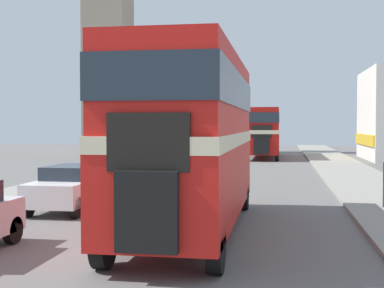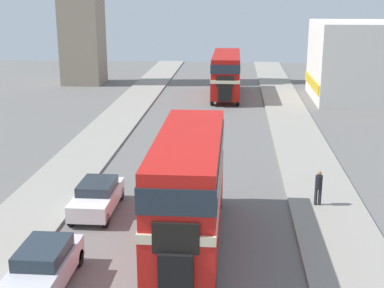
{
  "view_description": "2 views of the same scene",
  "coord_description": "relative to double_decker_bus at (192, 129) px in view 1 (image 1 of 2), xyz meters",
  "views": [
    {
      "loc": [
        2.9,
        -10.6,
        2.78
      ],
      "look_at": [
        0.64,
        2.99,
        2.27
      ],
      "focal_mm": 50.0,
      "sensor_mm": 36.0,
      "label": 1
    },
    {
      "loc": [
        2.33,
        -16.43,
        9.75
      ],
      "look_at": [
        0.0,
        12.4,
        1.46
      ],
      "focal_mm": 50.0,
      "sensor_mm": 36.0,
      "label": 2
    }
  ],
  "objects": [
    {
      "name": "ground_plane",
      "position": [
        -0.64,
        -2.97,
        -2.65
      ],
      "size": [
        120.0,
        120.0,
        0.0
      ],
      "primitive_type": "plane",
      "color": "slate"
    },
    {
      "name": "bus_distant",
      "position": [
        0.85,
        31.45,
        -0.23
      ],
      "size": [
        2.57,
        10.65,
        4.07
      ],
      "color": "#B2140F",
      "rests_on": "ground_plane"
    },
    {
      "name": "car_parked_mid",
      "position": [
        -4.45,
        2.89,
        -1.9
      ],
      "size": [
        1.71,
        4.02,
        1.43
      ],
      "color": "white",
      "rests_on": "ground_plane"
    },
    {
      "name": "double_decker_bus",
      "position": [
        0.0,
        0.0,
        0.0
      ],
      "size": [
        2.48,
        9.5,
        4.49
      ],
      "color": "red",
      "rests_on": "ground_plane"
    }
  ]
}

